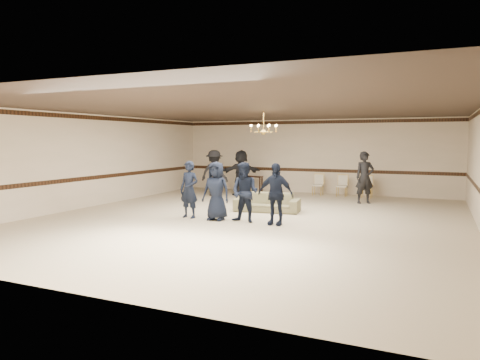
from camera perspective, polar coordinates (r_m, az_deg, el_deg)
The scene contains 16 objects.
room at distance 12.92m, azimuth 1.42°, elevation 2.03°, with size 12.01×14.01×3.21m.
chair_rail at distance 19.57m, azimuth 9.32°, elevation 1.26°, with size 12.00×0.02×0.14m, color #331C0F.
crown_molding at distance 19.54m, azimuth 9.41°, elevation 7.36°, with size 12.00×0.02×0.14m, color #331C0F.
chandelier at distance 13.84m, azimuth 3.05°, elevation 7.51°, with size 0.94×0.94×0.89m, color gold, non-canonical shape.
boy_a at distance 13.21m, azimuth -6.55°, elevation -1.22°, with size 0.62×0.41×1.69m, color black.
boy_b at distance 12.77m, azimuth -3.07°, elevation -1.41°, with size 0.83×0.54×1.69m, color black.
boy_c at distance 12.39m, azimuth 0.63°, elevation -1.61°, with size 0.82×0.64×1.69m, color black.
boy_d at distance 12.06m, azimuth 4.56°, elevation -1.81°, with size 0.99×0.41×1.69m, color black.
settee at distance 14.36m, azimuth 3.50°, elevation -2.86°, with size 2.08×0.81×0.61m, color #706F4B.
adult_left at distance 18.29m, azimuth -3.33°, elevation 0.89°, with size 1.23×0.70×1.90m, color black.
adult_mid at distance 18.54m, azimuth 0.14°, elevation 0.96°, with size 1.76×0.56×1.90m, color black.
adult_right at distance 16.73m, azimuth 15.74°, elevation 0.31°, with size 0.69×0.45×1.90m, color black.
banquet_chair_left at distance 18.79m, azimuth 9.97°, elevation -0.62°, with size 0.43×0.43×0.88m, color beige, non-canonical shape.
banquet_chair_mid at distance 18.58m, azimuth 12.97°, elevation -0.74°, with size 0.43×0.43×0.88m, color beige, non-canonical shape.
banquet_chair_right at distance 18.41m, azimuth 16.02°, elevation -0.87°, with size 0.43×0.43×0.88m, color beige, non-canonical shape.
console_table at distance 19.92m, azimuth 1.72°, elevation -0.48°, with size 0.83×0.35×0.70m, color black.
Camera 1 is at (4.96, -11.90, 2.30)m, focal length 33.18 mm.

